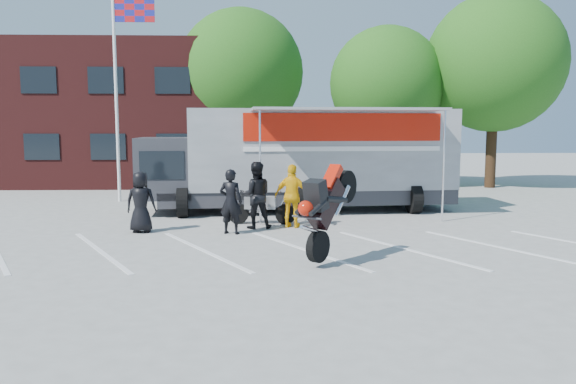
{
  "coord_description": "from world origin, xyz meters",
  "views": [
    {
      "loc": [
        -0.64,
        -12.03,
        2.89
      ],
      "look_at": [
        -0.17,
        1.71,
        1.3
      ],
      "focal_mm": 35.0,
      "sensor_mm": 36.0,
      "label": 1
    }
  ],
  "objects": [
    {
      "name": "tree_mid",
      "position": [
        5.0,
        15.0,
        4.94
      ],
      "size": [
        5.44,
        5.44,
        7.68
      ],
      "color": "#382314",
      "rests_on": "ground"
    },
    {
      "name": "tree_right",
      "position": [
        10.0,
        14.5,
        5.88
      ],
      "size": [
        6.46,
        6.46,
        9.12
      ],
      "color": "#382314",
      "rests_on": "ground"
    },
    {
      "name": "transporter_truck",
      "position": [
        0.68,
        7.3,
        0.0
      ],
      "size": [
        11.36,
        6.14,
        3.49
      ],
      "primitive_type": null,
      "rotation": [
        0.0,
        0.0,
        0.08
      ],
      "color": "#9B9FA4",
      "rests_on": "ground"
    },
    {
      "name": "spectator_leather_b",
      "position": [
        -1.68,
        3.08,
        0.89
      ],
      "size": [
        0.74,
        0.6,
        1.77
      ],
      "primitive_type": "imported",
      "rotation": [
        0.0,
        0.0,
        2.84
      ],
      "color": "black",
      "rests_on": "ground"
    },
    {
      "name": "parked_motorcycle",
      "position": [
        -0.85,
        4.58,
        0.0
      ],
      "size": [
        2.13,
        0.91,
        1.09
      ],
      "primitive_type": null,
      "rotation": [
        0.0,
        0.0,
        1.47
      ],
      "color": "#B1B1B6",
      "rests_on": "ground"
    },
    {
      "name": "flagpole",
      "position": [
        -6.24,
        10.0,
        5.05
      ],
      "size": [
        1.61,
        0.12,
        8.0
      ],
      "color": "white",
      "rests_on": "ground"
    },
    {
      "name": "spectator_leather_a",
      "position": [
        -4.17,
        3.37,
        0.85
      ],
      "size": [
        0.85,
        0.58,
        1.69
      ],
      "primitive_type": "imported",
      "rotation": [
        0.0,
        0.0,
        3.09
      ],
      "color": "black",
      "rests_on": "ground"
    },
    {
      "name": "spectator_leather_c",
      "position": [
        -1.02,
        3.9,
        0.96
      ],
      "size": [
        1.0,
        0.82,
        1.92
      ],
      "primitive_type": "imported",
      "rotation": [
        0.0,
        0.0,
        3.25
      ],
      "color": "black",
      "rests_on": "ground"
    },
    {
      "name": "office_building",
      "position": [
        -10.0,
        18.0,
        3.5
      ],
      "size": [
        18.0,
        8.0,
        7.0
      ],
      "primitive_type": "cube",
      "color": "#4E1A19",
      "rests_on": "ground"
    },
    {
      "name": "parking_bay_lines",
      "position": [
        0.0,
        1.0,
        0.01
      ],
      "size": [
        18.09,
        13.33,
        0.01
      ],
      "primitive_type": "cube",
      "rotation": [
        0.0,
        0.0,
        0.52
      ],
      "color": "white",
      "rests_on": "ground"
    },
    {
      "name": "tree_left",
      "position": [
        -2.0,
        16.0,
        5.57
      ],
      "size": [
        6.12,
        6.12,
        8.64
      ],
      "color": "#382314",
      "rests_on": "ground"
    },
    {
      "name": "ground",
      "position": [
        0.0,
        0.0,
        0.0
      ],
      "size": [
        100.0,
        100.0,
        0.0
      ],
      "primitive_type": "plane",
      "color": "#A4A49E",
      "rests_on": "ground"
    },
    {
      "name": "spectator_hivis",
      "position": [
        0.04,
        3.98,
        0.92
      ],
      "size": [
        1.16,
        0.78,
        1.83
      ],
      "primitive_type": "imported",
      "rotation": [
        0.0,
        0.0,
        2.8
      ],
      "color": "yellow",
      "rests_on": "ground"
    },
    {
      "name": "stunt_bike_rider",
      "position": [
        0.85,
        -0.07,
        0.0
      ],
      "size": [
        1.88,
        2.05,
        2.24
      ],
      "primitive_type": null,
      "rotation": [
        0.0,
        0.0,
        -0.67
      ],
      "color": "black",
      "rests_on": "ground"
    }
  ]
}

